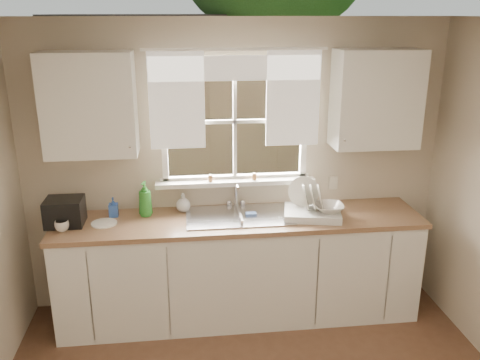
{
  "coord_description": "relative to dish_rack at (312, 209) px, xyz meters",
  "views": [
    {
      "loc": [
        -0.46,
        -2.18,
        2.52
      ],
      "look_at": [
        0.0,
        1.65,
        1.25
      ],
      "focal_mm": 38.0,
      "sensor_mm": 36.0,
      "label": 1
    }
  ],
  "objects": [
    {
      "name": "room_walls",
      "position": [
        -0.6,
        -1.71,
        0.26
      ],
      "size": [
        3.62,
        4.02,
        2.5
      ],
      "color": "beige",
      "rests_on": "ground"
    },
    {
      "name": "ceiling",
      "position": [
        -0.6,
        -1.64,
        1.53
      ],
      "size": [
        3.6,
        4.0,
        0.02
      ],
      "primitive_type": "cube",
      "color": "silver",
      "rests_on": "room_walls"
    },
    {
      "name": "window",
      "position": [
        -0.6,
        0.36,
        0.51
      ],
      "size": [
        1.38,
        0.16,
        1.06
      ],
      "color": "white",
      "rests_on": "room_walls"
    },
    {
      "name": "curtains",
      "position": [
        -0.6,
        0.31,
        0.96
      ],
      "size": [
        1.5,
        0.03,
        0.81
      ],
      "color": "white",
      "rests_on": "room_walls"
    },
    {
      "name": "base_cabinets",
      "position": [
        -0.6,
        0.04,
        -0.54
      ],
      "size": [
        3.0,
        0.62,
        0.87
      ],
      "primitive_type": "cube",
      "color": "white",
      "rests_on": "ground"
    },
    {
      "name": "countertop",
      "position": [
        -0.6,
        0.04,
        -0.08
      ],
      "size": [
        3.04,
        0.65,
        0.04
      ],
      "primitive_type": "cube",
      "color": "#8D6646",
      "rests_on": "base_cabinets"
    },
    {
      "name": "upper_cabinet_left",
      "position": [
        -1.75,
        0.18,
        0.88
      ],
      "size": [
        0.7,
        0.33,
        0.8
      ],
      "primitive_type": "cube",
      "color": "white",
      "rests_on": "room_walls"
    },
    {
      "name": "upper_cabinet_right",
      "position": [
        0.55,
        0.18,
        0.88
      ],
      "size": [
        0.7,
        0.33,
        0.8
      ],
      "primitive_type": "cube",
      "color": "white",
      "rests_on": "room_walls"
    },
    {
      "name": "wall_outlet",
      "position": [
        0.28,
        0.34,
        0.11
      ],
      "size": [
        0.08,
        0.01,
        0.12
      ],
      "primitive_type": "cube",
      "color": "beige",
      "rests_on": "room_walls"
    },
    {
      "name": "sill_jars",
      "position": [
        -0.63,
        0.3,
        0.21
      ],
      "size": [
        0.42,
        0.04,
        0.06
      ],
      "color": "brown",
      "rests_on": "window"
    },
    {
      "name": "sink",
      "position": [
        -0.6,
        0.07,
        -0.14
      ],
      "size": [
        0.88,
        0.52,
        0.4
      ],
      "color": "#B7B7BC",
      "rests_on": "countertop"
    },
    {
      "name": "dish_rack",
      "position": [
        0.0,
        0.0,
        0.0
      ],
      "size": [
        0.52,
        0.44,
        0.31
      ],
      "color": "silver",
      "rests_on": "countertop"
    },
    {
      "name": "bowl",
      "position": [
        0.13,
        -0.05,
        0.03
      ],
      "size": [
        0.26,
        0.26,
        0.06
      ],
      "primitive_type": "imported",
      "rotation": [
        0.0,
        0.0,
        -0.09
      ],
      "color": "silver",
      "rests_on": "dish_rack"
    },
    {
      "name": "soap_bottle_a",
      "position": [
        -1.37,
        0.18,
        0.08
      ],
      "size": [
        0.14,
        0.14,
        0.3
      ],
      "primitive_type": "imported",
      "rotation": [
        0.0,
        0.0,
        -0.3
      ],
      "color": "#2B832A",
      "rests_on": "countertop"
    },
    {
      "name": "soap_bottle_b",
      "position": [
        -1.64,
        0.19,
        0.02
      ],
      "size": [
        0.08,
        0.08,
        0.16
      ],
      "primitive_type": "imported",
      "rotation": [
        0.0,
        0.0,
        0.03
      ],
      "color": "#2F57B3",
      "rests_on": "countertop"
    },
    {
      "name": "soap_bottle_c",
      "position": [
        -1.06,
        0.25,
        0.02
      ],
      "size": [
        0.13,
        0.13,
        0.16
      ],
      "primitive_type": "imported",
      "rotation": [
        0.0,
        0.0,
        -0.09
      ],
      "color": "beige",
      "rests_on": "countertop"
    },
    {
      "name": "saucer",
      "position": [
        -1.7,
        0.04,
        -0.06
      ],
      "size": [
        0.21,
        0.21,
        0.01
      ],
      "primitive_type": "cylinder",
      "color": "white",
      "rests_on": "countertop"
    },
    {
      "name": "cup",
      "position": [
        -2.0,
        -0.06,
        -0.02
      ],
      "size": [
        0.13,
        0.13,
        0.09
      ],
      "primitive_type": "imported",
      "rotation": [
        0.0,
        0.0,
        0.19
      ],
      "color": "silver",
      "rests_on": "countertop"
    },
    {
      "name": "black_appliance",
      "position": [
        -2.0,
        0.07,
        0.04
      ],
      "size": [
        0.29,
        0.26,
        0.21
      ],
      "primitive_type": "cube",
      "rotation": [
        0.0,
        0.0,
        -0.01
      ],
      "color": "black",
      "rests_on": "countertop"
    }
  ]
}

